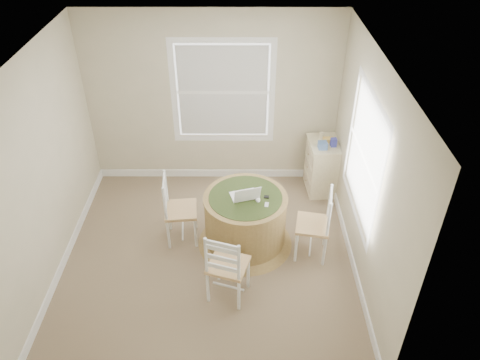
{
  "coord_description": "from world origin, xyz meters",
  "views": [
    {
      "loc": [
        0.41,
        -4.26,
        4.25
      ],
      "look_at": [
        0.39,
        0.45,
        0.88
      ],
      "focal_mm": 35.0,
      "sensor_mm": 36.0,
      "label": 1
    }
  ],
  "objects_px": {
    "chair_left": "(181,210)",
    "laptop": "(245,195)",
    "round_table": "(245,218)",
    "chair_near": "(228,265)",
    "chair_right": "(313,224)",
    "corner_chest": "(322,166)"
  },
  "relations": [
    {
      "from": "chair_right",
      "to": "corner_chest",
      "type": "height_order",
      "value": "chair_right"
    },
    {
      "from": "round_table",
      "to": "chair_left",
      "type": "relative_size",
      "value": 1.29
    },
    {
      "from": "chair_left",
      "to": "laptop",
      "type": "height_order",
      "value": "laptop"
    },
    {
      "from": "chair_near",
      "to": "round_table",
      "type": "bearing_deg",
      "value": -84.81
    },
    {
      "from": "chair_left",
      "to": "chair_near",
      "type": "distance_m",
      "value": 1.15
    },
    {
      "from": "chair_right",
      "to": "round_table",
      "type": "bearing_deg",
      "value": -92.48
    },
    {
      "from": "round_table",
      "to": "chair_near",
      "type": "relative_size",
      "value": 1.29
    },
    {
      "from": "round_table",
      "to": "corner_chest",
      "type": "bearing_deg",
      "value": 54.33
    },
    {
      "from": "chair_near",
      "to": "chair_right",
      "type": "xyz_separation_m",
      "value": [
        1.03,
        0.68,
        0.0
      ]
    },
    {
      "from": "chair_right",
      "to": "laptop",
      "type": "bearing_deg",
      "value": -92.12
    },
    {
      "from": "chair_left",
      "to": "corner_chest",
      "type": "height_order",
      "value": "chair_left"
    },
    {
      "from": "round_table",
      "to": "laptop",
      "type": "relative_size",
      "value": 3.11
    },
    {
      "from": "chair_near",
      "to": "chair_right",
      "type": "distance_m",
      "value": 1.23
    },
    {
      "from": "chair_left",
      "to": "corner_chest",
      "type": "xyz_separation_m",
      "value": [
        1.97,
        1.11,
        -0.07
      ]
    },
    {
      "from": "round_table",
      "to": "chair_right",
      "type": "bearing_deg",
      "value": -4.77
    },
    {
      "from": "chair_left",
      "to": "corner_chest",
      "type": "relative_size",
      "value": 1.18
    },
    {
      "from": "chair_near",
      "to": "laptop",
      "type": "xyz_separation_m",
      "value": [
        0.19,
        0.87,
        0.3
      ]
    },
    {
      "from": "round_table",
      "to": "corner_chest",
      "type": "relative_size",
      "value": 1.52
    },
    {
      "from": "chair_left",
      "to": "laptop",
      "type": "distance_m",
      "value": 0.88
    },
    {
      "from": "round_table",
      "to": "corner_chest",
      "type": "height_order",
      "value": "corner_chest"
    },
    {
      "from": "round_table",
      "to": "chair_left",
      "type": "xyz_separation_m",
      "value": [
        -0.82,
        0.09,
        0.07
      ]
    },
    {
      "from": "laptop",
      "to": "chair_left",
      "type": "bearing_deg",
      "value": -23.23
    }
  ]
}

